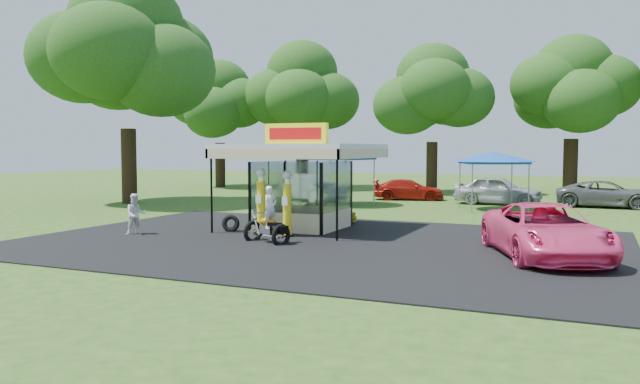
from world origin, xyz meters
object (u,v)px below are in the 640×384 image
(motorcycle, at_px, (269,220))
(tent_west, at_px, (338,153))
(gas_station_kiosk, at_px, (302,185))
(spectator_west, at_px, (136,214))
(gas_pump_right, at_px, (287,206))
(bg_car_d, at_px, (607,194))
(pink_sedan, at_px, (546,231))
(bg_car_c, at_px, (498,190))
(bg_car_a, at_px, (311,188))
(kiosk_car, at_px, (324,212))
(tent_east, at_px, (493,157))
(gas_pump_left, at_px, (261,204))
(bg_car_b, at_px, (408,190))

(motorcycle, bearing_deg, tent_west, 122.70)
(gas_station_kiosk, xyz_separation_m, spectator_west, (-4.92, -4.00, -1.01))
(gas_pump_right, distance_m, bg_car_d, 20.37)
(spectator_west, bearing_deg, bg_car_d, 0.14)
(gas_station_kiosk, distance_m, pink_sedan, 9.88)
(tent_west, bearing_deg, gas_pump_right, -75.68)
(bg_car_d, bearing_deg, bg_car_c, 98.63)
(pink_sedan, relative_size, bg_car_a, 1.16)
(kiosk_car, bearing_deg, bg_car_a, 27.64)
(bg_car_c, relative_size, tent_west, 1.05)
(spectator_west, relative_size, tent_west, 0.33)
(gas_pump_right, xyz_separation_m, tent_east, (5.25, 13.32, 1.60))
(gas_pump_left, distance_m, pink_sedan, 9.96)
(gas_station_kiosk, relative_size, bg_car_a, 1.09)
(bg_car_a, bearing_deg, pink_sedan, -104.61)
(motorcycle, bearing_deg, tent_east, 90.38)
(bg_car_a, xyz_separation_m, bg_car_c, (10.71, 2.33, 0.01))
(gas_station_kiosk, relative_size, kiosk_car, 1.92)
(tent_west, bearing_deg, gas_pump_left, -80.31)
(kiosk_car, bearing_deg, gas_station_kiosk, -180.00)
(kiosk_car, height_order, tent_west, tent_west)
(gas_station_kiosk, relative_size, gas_pump_right, 2.24)
(pink_sedan, bearing_deg, bg_car_a, 111.96)
(motorcycle, xyz_separation_m, bg_car_c, (4.94, 18.23, 0.04))
(spectator_west, xyz_separation_m, tent_east, (10.67, 15.03, 1.98))
(gas_pump_left, bearing_deg, tent_east, 64.58)
(spectator_west, distance_m, bg_car_b, 20.07)
(pink_sedan, xyz_separation_m, bg_car_a, (-14.52, 15.12, 0.01))
(pink_sedan, height_order, bg_car_a, bg_car_a)
(bg_car_a, relative_size, bg_car_c, 1.02)
(motorcycle, distance_m, spectator_west, 5.52)
(bg_car_a, bearing_deg, bg_car_b, -25.06)
(gas_pump_left, bearing_deg, spectator_west, -158.37)
(gas_pump_left, relative_size, motorcycle, 1.22)
(gas_station_kiosk, height_order, bg_car_d, gas_station_kiosk)
(bg_car_b, relative_size, bg_car_c, 0.90)
(bg_car_d, distance_m, tent_east, 7.09)
(bg_car_d, relative_size, tent_west, 1.12)
(pink_sedan, relative_size, tent_east, 1.32)
(kiosk_car, height_order, bg_car_d, bg_car_d)
(gas_pump_left, height_order, bg_car_b, gas_pump_left)
(bg_car_a, bearing_deg, kiosk_car, -120.81)
(pink_sedan, bearing_deg, tent_west, 110.01)
(kiosk_car, relative_size, tent_west, 0.61)
(spectator_west, relative_size, bg_car_c, 0.32)
(bg_car_b, bearing_deg, bg_car_a, 109.35)
(motorcycle, relative_size, tent_east, 0.47)
(motorcycle, relative_size, bg_car_d, 0.39)
(gas_station_kiosk, distance_m, gas_pump_right, 2.43)
(gas_pump_right, relative_size, kiosk_car, 0.85)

